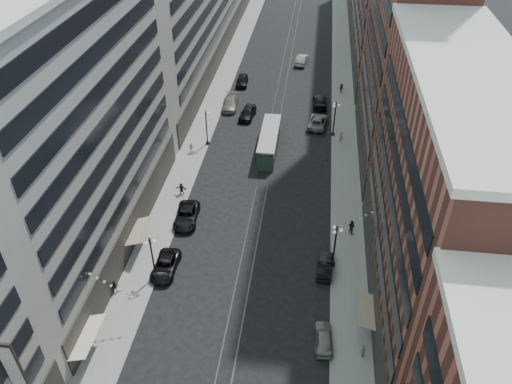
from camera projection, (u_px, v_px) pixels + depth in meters
The scene contains 30 objects.
ground at pixel (273, 132), 76.95m from camera, with size 220.00×220.00×0.00m, color black.
sidewalk_west at pixel (215, 99), 85.97m from camera, with size 4.00×180.00×0.15m, color gray.
sidewalk_east at pixel (344, 106), 83.77m from camera, with size 4.00×180.00×0.15m, color gray.
rail_west at pixel (274, 103), 84.98m from camera, with size 0.12×180.00×0.02m, color #2D2D33.
rail_east at pixel (283, 103), 84.84m from camera, with size 0.12×180.00×0.02m, color #2D2D33.
building_west_mid at pixel (76, 133), 48.80m from camera, with size 8.00×36.00×28.00m, color #9A9689.
building_east_mid at pixel (437, 207), 42.62m from camera, with size 8.00×30.00×24.00m, color brown.
building_east_tower at pixel (414, 4), 59.53m from camera, with size 8.00×26.00×42.00m, color brown.
lamppost_sw_far at pixel (152, 256), 50.55m from camera, with size 1.03×1.14×5.52m.
lamppost_sw_mid at pixel (206, 126), 72.04m from camera, with size 1.03×1.14×5.52m.
lamppost_se_far at pixel (335, 245), 51.90m from camera, with size 1.03×1.14×5.52m.
lamppost_se_mid at pixel (335, 118), 74.19m from camera, with size 1.03×1.14×5.52m.
streetcar at pixel (269, 142), 71.69m from camera, with size 2.46×11.10×3.07m.
car_2 at pixel (165, 266), 52.77m from camera, with size 2.37×5.14×1.43m, color black.
car_4 at pixel (324, 338), 45.39m from camera, with size 1.63×4.06×1.38m, color gray.
pedestrian_2 at pixel (115, 287), 50.04m from camera, with size 0.77×0.42×1.58m, color black.
pedestrian_4 at pixel (363, 350), 44.09m from camera, with size 0.90×0.41×1.54m, color #BAAE9A.
car_7 at pixel (187, 216), 59.39m from camera, with size 2.58×5.58×1.55m, color black.
car_8 at pixel (230, 103), 82.94m from camera, with size 2.36×5.80×1.68m, color slate.
car_9 at pixel (242, 80), 90.27m from camera, with size 1.96×4.86×1.66m, color black.
car_10 at pixel (325, 265), 52.79m from camera, with size 1.54×4.42×1.46m, color black.
car_11 at pixel (318, 121), 78.00m from camera, with size 2.67×5.79×1.61m, color slate.
car_12 at pixel (320, 102), 83.48m from camera, with size 2.25×5.54×1.61m, color black.
car_13 at pixel (248, 113), 80.17m from camera, with size 2.07×5.15×1.75m, color black.
car_14 at pixel (302, 60), 98.04m from camera, with size 1.87×5.35×1.76m, color gray.
pedestrian_5 at pixel (181, 189), 63.46m from camera, with size 1.47×0.42×1.58m, color black.
pedestrian_6 at pixel (191, 148), 71.50m from camera, with size 0.90×0.41×1.54m, color beige.
pedestrian_7 at pixel (352, 227), 57.32m from camera, with size 0.91×0.50×1.87m, color black.
pedestrian_8 at pixel (341, 136), 73.73m from camera, with size 0.69×0.45×1.89m, color #B1A492.
pedestrian_9 at pixel (341, 88), 87.33m from camera, with size 1.03×0.43×1.60m, color black.
Camera 1 is at (5.82, -7.08, 38.49)m, focal length 35.00 mm.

